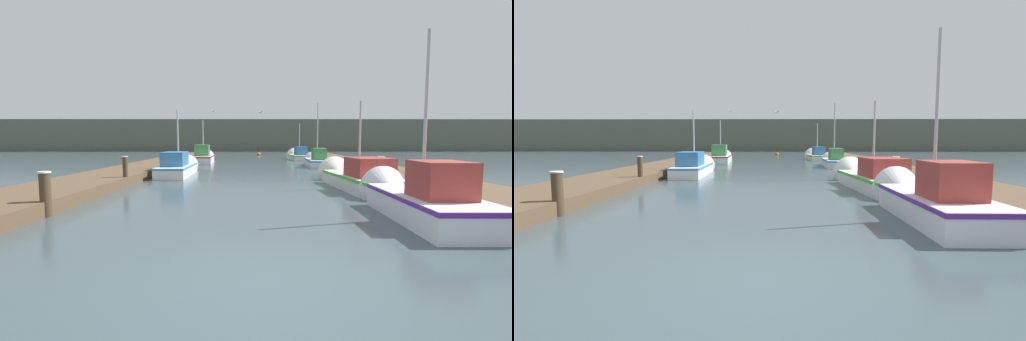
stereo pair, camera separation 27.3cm
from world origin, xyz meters
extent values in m
plane|color=#38474C|center=(0.00, 0.00, 0.00)|extent=(200.00, 200.00, 0.00)
cube|color=brown|center=(-6.87, 16.00, 0.20)|extent=(2.99, 40.00, 0.39)
cube|color=brown|center=(6.87, 16.00, 0.20)|extent=(2.99, 40.00, 0.39)
cube|color=#565B4C|center=(0.00, 58.14, 2.55)|extent=(120.00, 16.00, 5.11)
cube|color=silver|center=(4.07, 3.72, 0.32)|extent=(1.67, 4.09, 0.65)
cube|color=#58228F|center=(4.07, 3.72, 0.59)|extent=(1.70, 4.12, 0.10)
cone|color=silver|center=(4.10, 6.26, 0.32)|extent=(1.56, 1.01, 1.55)
cube|color=#99332D|center=(4.07, 3.21, 1.06)|extent=(1.09, 1.25, 0.83)
cylinder|color=#B2B2B7|center=(4.08, 4.03, 2.62)|extent=(0.08, 0.08, 3.95)
cube|color=silver|center=(4.11, 8.88, 0.29)|extent=(2.19, 4.82, 0.57)
cube|color=green|center=(4.11, 8.88, 0.51)|extent=(2.23, 4.85, 0.10)
cone|color=silver|center=(3.85, 11.75, 0.29)|extent=(1.77, 1.22, 1.68)
cube|color=#99332D|center=(4.17, 8.30, 0.93)|extent=(1.52, 1.78, 0.71)
cylinder|color=#B2B2B7|center=(4.08, 9.23, 2.02)|extent=(0.08, 0.08, 2.90)
cube|color=silver|center=(-4.30, 14.08, 0.29)|extent=(1.59, 4.66, 0.57)
cube|color=#3A87CF|center=(-4.30, 14.08, 0.51)|extent=(1.63, 4.69, 0.10)
cone|color=silver|center=(-4.38, 16.86, 0.29)|extent=(1.42, 0.97, 1.40)
cube|color=#2D6699|center=(-4.29, 13.50, 0.94)|extent=(1.18, 1.90, 0.73)
cylinder|color=#B2B2B7|center=(-4.31, 14.43, 2.07)|extent=(0.08, 0.08, 2.99)
cube|color=silver|center=(4.42, 19.99, 0.27)|extent=(1.61, 4.21, 0.54)
cube|color=#2B7AC2|center=(4.42, 19.99, 0.48)|extent=(1.64, 4.24, 0.10)
cone|color=silver|center=(4.51, 22.47, 0.27)|extent=(1.41, 0.85, 1.39)
cube|color=#387A42|center=(4.40, 19.47, 0.94)|extent=(0.94, 1.47, 0.80)
cylinder|color=#B2B2B7|center=(4.43, 20.31, 2.53)|extent=(0.08, 0.08, 4.00)
cube|color=silver|center=(-4.32, 23.50, 0.31)|extent=(1.79, 4.33, 0.63)
cube|color=#AC1D1D|center=(-4.32, 23.50, 0.57)|extent=(1.82, 4.36, 0.10)
cone|color=silver|center=(-4.46, 26.09, 0.31)|extent=(1.53, 1.02, 1.48)
cube|color=#387A42|center=(-4.29, 22.97, 1.07)|extent=(1.20, 1.55, 0.89)
cylinder|color=#B2B2B7|center=(-4.33, 23.82, 2.07)|extent=(0.08, 0.08, 2.88)
cube|color=silver|center=(4.23, 28.16, 0.24)|extent=(2.01, 4.03, 0.48)
cube|color=#2DD42A|center=(4.23, 28.16, 0.42)|extent=(2.05, 4.06, 0.10)
cone|color=silver|center=(4.05, 30.50, 0.24)|extent=(1.69, 0.91, 1.63)
cube|color=#2D6699|center=(4.27, 27.68, 0.87)|extent=(1.18, 1.37, 0.78)
cylinder|color=#B2B2B7|center=(4.21, 28.46, 1.97)|extent=(0.08, 0.08, 2.97)
cylinder|color=#473523|center=(5.40, 10.43, 0.59)|extent=(0.27, 0.27, 1.19)
cylinder|color=silver|center=(5.40, 10.43, 1.21)|extent=(0.30, 0.30, 0.04)
cylinder|color=#473523|center=(-5.42, 4.19, 0.56)|extent=(0.27, 0.27, 1.12)
cylinder|color=silver|center=(-5.42, 4.19, 1.14)|extent=(0.31, 0.31, 0.04)
cylinder|color=#473523|center=(-5.51, 9.83, 0.61)|extent=(0.21, 0.21, 1.22)
cylinder|color=silver|center=(-5.51, 9.83, 1.24)|extent=(0.24, 0.24, 0.04)
sphere|color=#BF6513|center=(0.43, 37.10, 0.12)|extent=(0.45, 0.45, 0.45)
cylinder|color=black|center=(0.43, 37.10, 0.60)|extent=(0.06, 0.06, 0.50)
ellipsoid|color=white|center=(0.27, 17.70, 3.69)|extent=(0.31, 0.23, 0.12)
cube|color=gray|center=(0.22, 17.83, 3.71)|extent=(0.21, 0.30, 0.07)
cube|color=gray|center=(0.32, 17.58, 3.71)|extent=(0.21, 0.30, 0.07)
ellipsoid|color=white|center=(-3.22, 21.48, 4.07)|extent=(0.31, 0.27, 0.12)
cube|color=gray|center=(-3.14, 21.37, 4.09)|extent=(0.25, 0.29, 0.07)
cube|color=gray|center=(-3.29, 21.60, 4.09)|extent=(0.25, 0.29, 0.07)
camera|label=1|loc=(-0.12, -4.39, 1.98)|focal=24.00mm
camera|label=2|loc=(0.15, -4.39, 1.98)|focal=24.00mm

